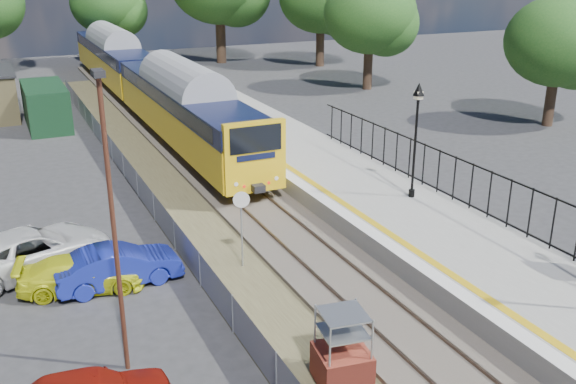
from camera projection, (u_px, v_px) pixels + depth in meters
ground at (379, 316)px, 18.85m from camera, size 120.00×120.00×0.00m
track_bed at (245, 207)px, 26.87m from camera, size 5.90×80.00×0.29m
platform at (362, 195)px, 27.17m from camera, size 5.00×70.00×0.90m
platform_edge at (319, 192)px, 26.20m from camera, size 0.90×70.00×0.01m
victorian_lamp_north at (417, 114)px, 24.58m from camera, size 0.44×0.44×4.60m
palisade_fence at (504, 200)px, 22.72m from camera, size 0.12×26.00×2.00m
wire_fence at (143, 191)px, 27.20m from camera, size 0.06×52.00×1.20m
tree_line at (122, 0)px, 52.89m from camera, size 56.80×43.80×11.88m
train at (142, 76)px, 43.56m from camera, size 2.82×40.83×3.51m
brick_plinth at (342, 350)px, 15.56m from camera, size 1.42×1.42×2.02m
speed_sign at (242, 217)px, 21.17m from camera, size 0.54×0.19×2.77m
carpark_lamp at (112, 212)px, 14.99m from camera, size 0.25×0.50×7.65m
car_blue at (118, 266)px, 20.48m from camera, size 4.05×1.55×1.32m
car_yellow at (82, 274)px, 20.18m from camera, size 4.15×2.34×1.13m
car_white at (32, 250)px, 21.42m from camera, size 5.74×3.99×1.46m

